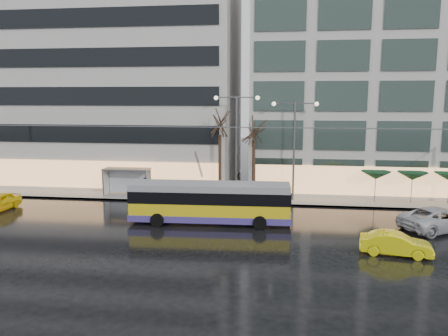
# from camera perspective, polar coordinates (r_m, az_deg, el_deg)

# --- Properties ---
(ground) EXTENTS (140.00, 140.00, 0.00)m
(ground) POSITION_cam_1_polar(r_m,az_deg,el_deg) (29.20, -4.53, -8.91)
(ground) COLOR black
(ground) RESTS_ON ground
(sidewalk) EXTENTS (80.00, 10.00, 0.15)m
(sidewalk) POSITION_cam_1_polar(r_m,az_deg,el_deg) (42.28, 2.04, -3.03)
(sidewalk) COLOR gray
(sidewalk) RESTS_ON ground
(kerb) EXTENTS (80.00, 0.10, 0.15)m
(kerb) POSITION_cam_1_polar(r_m,az_deg,el_deg) (37.48, 1.33, -4.64)
(kerb) COLOR slate
(kerb) RESTS_ON ground
(building_left) EXTENTS (34.00, 14.00, 22.00)m
(building_left) POSITION_cam_1_polar(r_m,az_deg,el_deg) (51.05, -18.27, 11.15)
(building_left) COLOR #BAB6B1
(building_left) RESTS_ON sidewalk
(building_right) EXTENTS (32.00, 14.00, 25.00)m
(building_right) POSITION_cam_1_polar(r_m,az_deg,el_deg) (48.10, 23.90, 12.76)
(building_right) COLOR #BAB6B1
(building_right) RESTS_ON sidewalk
(trolleybus) EXTENTS (11.63, 4.63, 5.36)m
(trolleybus) POSITION_cam_1_polar(r_m,az_deg,el_deg) (31.71, -1.85, -4.68)
(trolleybus) COLOR gold
(trolleybus) RESTS_ON ground
(catenary) EXTENTS (42.24, 5.12, 7.00)m
(catenary) POSITION_cam_1_polar(r_m,az_deg,el_deg) (35.72, -0.43, 1.49)
(catenary) COLOR #595B60
(catenary) RESTS_ON ground
(bus_shelter) EXTENTS (4.20, 1.60, 2.51)m
(bus_shelter) POSITION_cam_1_polar(r_m,az_deg,el_deg) (41.01, -12.99, -0.97)
(bus_shelter) COLOR #595B60
(bus_shelter) RESTS_ON sidewalk
(street_lamp_near) EXTENTS (3.96, 0.36, 9.03)m
(street_lamp_near) POSITION_cam_1_polar(r_m,az_deg,el_deg) (38.24, 1.64, 4.63)
(street_lamp_near) COLOR #595B60
(street_lamp_near) RESTS_ON sidewalk
(street_lamp_far) EXTENTS (3.96, 0.36, 8.53)m
(street_lamp_far) POSITION_cam_1_polar(r_m,az_deg,el_deg) (38.09, 9.17, 4.08)
(street_lamp_far) COLOR #595B60
(street_lamp_far) RESTS_ON sidewalk
(tree_a) EXTENTS (3.20, 3.20, 8.40)m
(tree_a) POSITION_cam_1_polar(r_m,az_deg,el_deg) (38.54, -0.55, 6.30)
(tree_a) COLOR black
(tree_a) RESTS_ON sidewalk
(tree_b) EXTENTS (3.20, 3.20, 7.70)m
(tree_b) POSITION_cam_1_polar(r_m,az_deg,el_deg) (38.48, 3.94, 5.25)
(tree_b) COLOR black
(tree_b) RESTS_ON sidewalk
(parasol_a) EXTENTS (2.50, 2.50, 2.65)m
(parasol_a) POSITION_cam_1_polar(r_m,az_deg,el_deg) (39.56, 19.22, -0.91)
(parasol_a) COLOR #595B60
(parasol_a) RESTS_ON sidewalk
(parasol_b) EXTENTS (2.50, 2.50, 2.65)m
(parasol_b) POSITION_cam_1_polar(r_m,az_deg,el_deg) (40.29, 23.40, -0.98)
(parasol_b) COLOR #595B60
(parasol_b) RESTS_ON sidewalk
(taxi_b) EXTENTS (4.21, 2.06, 1.33)m
(taxi_b) POSITION_cam_1_polar(r_m,az_deg,el_deg) (27.60, 21.51, -9.20)
(taxi_b) COLOR yellow
(taxi_b) RESTS_ON ground
(sedan_silver) EXTENTS (6.42, 5.18, 1.62)m
(sedan_silver) POSITION_cam_1_polar(r_m,az_deg,el_deg) (33.65, 26.38, -5.97)
(sedan_silver) COLOR silver
(sedan_silver) RESTS_ON ground
(pedestrian_a) EXTENTS (1.25, 1.26, 2.19)m
(pedestrian_a) POSITION_cam_1_polar(r_m,az_deg,el_deg) (39.37, -10.27, -1.89)
(pedestrian_a) COLOR black
(pedestrian_a) RESTS_ON sidewalk
(pedestrian_b) EXTENTS (1.10, 1.07, 1.78)m
(pedestrian_b) POSITION_cam_1_polar(r_m,az_deg,el_deg) (41.26, -10.45, -2.12)
(pedestrian_b) COLOR black
(pedestrian_b) RESTS_ON sidewalk
(pedestrian_c) EXTENTS (1.21, 1.14, 2.11)m
(pedestrian_c) POSITION_cam_1_polar(r_m,az_deg,el_deg) (42.24, -12.87, -1.63)
(pedestrian_c) COLOR black
(pedestrian_c) RESTS_ON sidewalk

